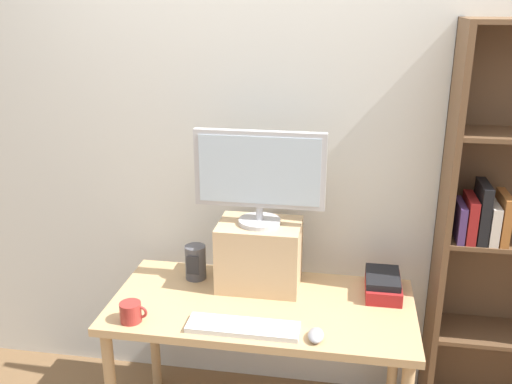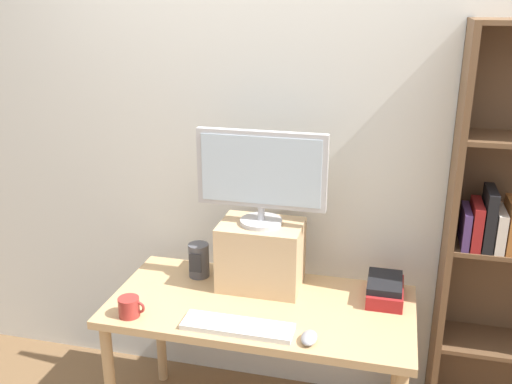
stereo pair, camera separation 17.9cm
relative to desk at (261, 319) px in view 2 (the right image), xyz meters
name	(u,v)px [view 2 (the right image)]	position (x,y,z in m)	size (l,w,h in m)	color
back_wall	(284,149)	(0.00, 0.47, 0.67)	(7.00, 0.08, 2.60)	silver
desk	(261,319)	(0.00, 0.00, 0.00)	(1.34, 0.65, 0.72)	tan
riser_box	(261,255)	(-0.04, 0.16, 0.24)	(0.37, 0.26, 0.31)	tan
computer_monitor	(261,174)	(-0.04, 0.16, 0.63)	(0.58, 0.19, 0.43)	#B7B7BA
keyboard	(238,326)	(-0.04, -0.22, 0.09)	(0.46, 0.13, 0.02)	silver
computer_mouse	(309,338)	(0.25, -0.24, 0.10)	(0.06, 0.10, 0.04)	#99999E
book_stack	(385,289)	(0.53, 0.17, 0.13)	(0.16, 0.26, 0.09)	maroon
coffee_mug	(129,307)	(-0.51, -0.24, 0.12)	(0.12, 0.09, 0.08)	#9E2D28
desk_speaker	(199,260)	(-0.35, 0.18, 0.16)	(0.10, 0.10, 0.17)	#4C4C51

